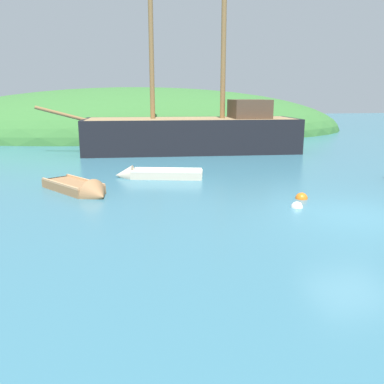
{
  "coord_description": "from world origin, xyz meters",
  "views": [
    {
      "loc": [
        -6.94,
        -10.33,
        3.45
      ],
      "look_at": [
        -4.26,
        2.83,
        0.26
      ],
      "focal_mm": 38.63,
      "sensor_mm": 36.0,
      "label": 1
    }
  ],
  "objects": [
    {
      "name": "rowboat_portside",
      "position": [
        -7.97,
        4.57,
        0.1
      ],
      "size": [
        2.74,
        3.36,
        1.04
      ],
      "rotation": [
        0.0,
        0.0,
        5.3
      ],
      "color": "#9E7047",
      "rests_on": "ground"
    },
    {
      "name": "rowboat_center",
      "position": [
        -5.09,
        6.75,
        0.1
      ],
      "size": [
        3.78,
        1.82,
        0.87
      ],
      "rotation": [
        0.0,
        0.0,
        2.88
      ],
      "color": "beige",
      "rests_on": "ground"
    },
    {
      "name": "sailing_ship",
      "position": [
        -1.82,
        14.39,
        0.8
      ],
      "size": [
        15.55,
        4.93,
        12.26
      ],
      "rotation": [
        0.0,
        0.0,
        3.06
      ],
      "color": "black",
      "rests_on": "ground"
    },
    {
      "name": "buoy_white",
      "position": [
        -1.25,
        1.21,
        0.0
      ],
      "size": [
        0.37,
        0.37,
        0.37
      ],
      "primitive_type": "sphere",
      "color": "white",
      "rests_on": "ground"
    },
    {
      "name": "ground_plane",
      "position": [
        0.0,
        0.0,
        0.0
      ],
      "size": [
        120.0,
        120.0,
        0.0
      ],
      "primitive_type": "plane",
      "color": "teal"
    },
    {
      "name": "buoy_orange",
      "position": [
        -0.6,
        2.21,
        0.0
      ],
      "size": [
        0.42,
        0.42,
        0.42
      ],
      "primitive_type": "sphere",
      "color": "orange",
      "rests_on": "ground"
    },
    {
      "name": "shore_hill",
      "position": [
        -3.95,
        29.66,
        0.0
      ],
      "size": [
        39.95,
        22.7,
        8.18
      ],
      "primitive_type": "ellipsoid",
      "color": "#387033",
      "rests_on": "ground"
    }
  ]
}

